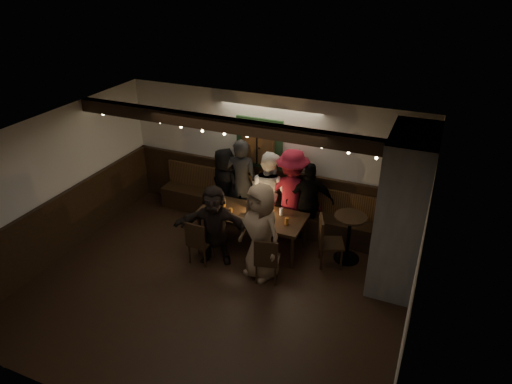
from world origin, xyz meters
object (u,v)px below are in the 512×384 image
at_px(dining_table, 252,217).
at_px(chair_near_left, 198,240).
at_px(person_a, 225,185).
at_px(person_b, 241,182).
at_px(chair_near_right, 267,258).
at_px(person_c, 268,192).
at_px(person_e, 309,202).
at_px(person_g, 261,232).
at_px(person_f, 215,225).
at_px(high_top, 349,232).
at_px(chair_end, 326,239).
at_px(person_d, 292,193).

distance_m(dining_table, chair_near_left, 1.07).
bearing_deg(person_a, person_b, -157.93).
height_order(chair_near_right, person_c, person_c).
height_order(person_e, person_g, person_g).
bearing_deg(person_f, high_top, 7.77).
distance_m(dining_table, high_top, 1.76).
xyz_separation_m(chair_near_left, person_g, (1.12, 0.13, 0.38)).
xyz_separation_m(high_top, person_a, (-2.63, 0.44, 0.20)).
distance_m(high_top, person_f, 2.35).
height_order(dining_table, person_a, person_a).
distance_m(person_e, person_g, 1.48).
relative_size(chair_end, person_a, 0.61).
xyz_separation_m(high_top, person_e, (-0.86, 0.41, 0.21)).
relative_size(chair_near_left, person_b, 0.47).
bearing_deg(person_f, chair_near_left, -157.48).
bearing_deg(person_e, person_a, -18.98).
xyz_separation_m(chair_end, person_g, (-0.93, -0.71, 0.33)).
bearing_deg(person_c, high_top, -179.03).
bearing_deg(person_b, high_top, 158.21).
xyz_separation_m(person_b, person_c, (0.59, -0.03, -0.08)).
bearing_deg(person_g, chair_end, 60.16).
xyz_separation_m(dining_table, chair_near_right, (0.65, -0.87, -0.16)).
relative_size(person_d, person_f, 1.18).
distance_m(chair_end, person_d, 1.22).
distance_m(chair_near_left, person_c, 1.73).
height_order(chair_near_left, person_f, person_f).
distance_m(chair_near_left, person_f, 0.40).
relative_size(person_e, person_g, 0.91).
bearing_deg(chair_end, chair_near_left, -157.69).
xyz_separation_m(high_top, person_b, (-2.27, 0.43, 0.33)).
distance_m(chair_end, high_top, 0.44).
bearing_deg(chair_end, chair_near_right, -131.05).
distance_m(chair_near_left, person_d, 1.99).
xyz_separation_m(person_b, person_e, (1.41, -0.02, -0.12)).
xyz_separation_m(person_b, person_f, (0.13, -1.39, -0.16)).
relative_size(person_b, person_g, 1.05).
xyz_separation_m(chair_near_left, person_d, (1.15, 1.58, 0.40)).
bearing_deg(chair_near_left, person_b, 86.13).
height_order(chair_near_left, person_d, person_d).
relative_size(chair_near_left, person_e, 0.55).
height_order(chair_end, person_f, person_f).
bearing_deg(person_g, person_c, 129.45).
height_order(dining_table, person_e, person_e).
distance_m(dining_table, person_c, 0.73).
relative_size(person_a, person_c, 0.93).
bearing_deg(person_b, person_f, 84.24).
bearing_deg(person_d, person_b, -5.26).
bearing_deg(chair_near_left, high_top, 25.61).
distance_m(person_d, person_e, 0.38).
height_order(high_top, person_a, person_a).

